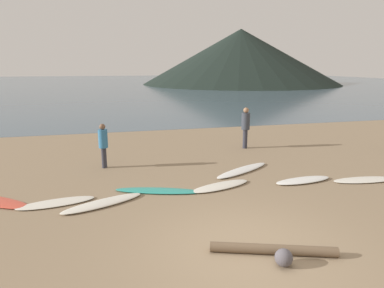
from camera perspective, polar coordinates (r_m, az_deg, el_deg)
The scene contains 14 objects.
ground_plane at distance 16.15m, azimuth -4.99°, elevation 0.08°, with size 120.00×120.00×0.20m, color #8C7559.
ocean_water at distance 68.50m, azimuth -12.27°, elevation 9.82°, with size 140.00×100.00×0.01m, color #475B6B.
headland_hill at distance 66.49m, azimuth 8.06°, elevation 14.20°, with size 36.41×36.41×9.99m, color black.
surfboard_1 at distance 9.63m, azimuth -21.73°, elevation -9.09°, with size 1.93×0.57×0.07m, color silver.
surfboard_2 at distance 9.21m, azimuth -14.65°, elevation -9.50°, with size 2.18×0.52×0.09m, color silver.
surfboard_3 at distance 9.81m, azimuth -5.66°, elevation -7.75°, with size 2.47×0.48×0.07m, color teal.
surfboard_4 at distance 10.15m, azimuth 4.81°, elevation -6.98°, with size 1.97×0.56×0.09m, color silver.
surfboard_5 at distance 11.69m, azimuth 8.39°, elevation -4.33°, with size 2.52×0.50×0.09m, color white.
surfboard_6 at distance 11.11m, azimuth 18.05°, elevation -5.76°, with size 1.91×0.54×0.10m, color white.
surfboard_7 at distance 11.93m, azimuth 26.85°, elevation -5.34°, with size 2.08×0.56×0.07m, color silver.
person_1 at distance 12.15m, azimuth -14.59°, elevation 0.31°, with size 0.31×0.31×1.56m.
person_2 at distance 14.76m, azimuth 8.93°, elevation 3.25°, with size 0.36×0.36×1.76m.
driftwood_log at distance 6.95m, azimuth 13.36°, elevation -16.73°, with size 0.20×0.20×2.39m, color brown.
beach_rock_far at distance 6.62m, azimuth 15.05°, elevation -17.83°, with size 0.32×0.32×0.32m, color #514C51.
Camera 1 is at (-2.48, -5.55, 3.51)m, focal length 31.98 mm.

